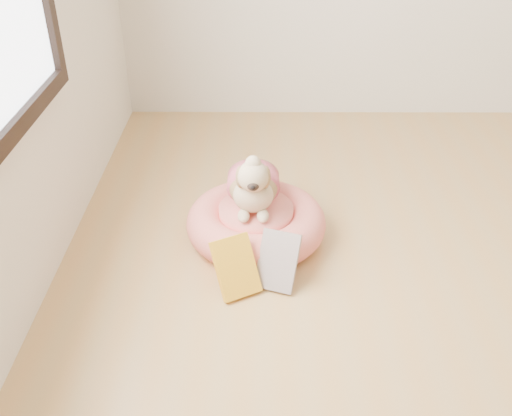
{
  "coord_description": "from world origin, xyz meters",
  "views": [
    {
      "loc": [
        -1.21,
        -1.09,
        1.42
      ],
      "look_at": [
        -1.22,
        0.85,
        0.18
      ],
      "focal_mm": 40.0,
      "sensor_mm": 36.0,
      "label": 1
    }
  ],
  "objects_px": {
    "book_yellow": "(236,267)",
    "dog": "(253,174)",
    "pet_bed": "(256,223)",
    "book_white": "(278,261)"
  },
  "relations": [
    {
      "from": "pet_bed",
      "to": "book_yellow",
      "type": "height_order",
      "value": "book_yellow"
    },
    {
      "from": "book_yellow",
      "to": "dog",
      "type": "bearing_deg",
      "value": 52.72
    },
    {
      "from": "pet_bed",
      "to": "book_white",
      "type": "xyz_separation_m",
      "value": [
        0.08,
        -0.3,
        0.03
      ]
    },
    {
      "from": "pet_bed",
      "to": "book_white",
      "type": "bearing_deg",
      "value": -74.43
    },
    {
      "from": "book_yellow",
      "to": "book_white",
      "type": "height_order",
      "value": "book_yellow"
    },
    {
      "from": "pet_bed",
      "to": "dog",
      "type": "relative_size",
      "value": 1.53
    },
    {
      "from": "dog",
      "to": "book_yellow",
      "type": "relative_size",
      "value": 1.69
    },
    {
      "from": "pet_bed",
      "to": "book_white",
      "type": "distance_m",
      "value": 0.31
    },
    {
      "from": "pet_bed",
      "to": "book_yellow",
      "type": "xyz_separation_m",
      "value": [
        -0.07,
        -0.34,
        0.03
      ]
    },
    {
      "from": "dog",
      "to": "book_yellow",
      "type": "xyz_separation_m",
      "value": [
        -0.06,
        -0.37,
        -0.19
      ]
    }
  ]
}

